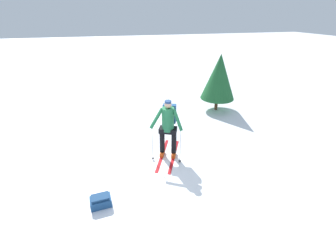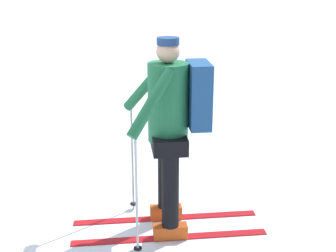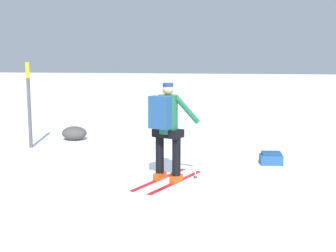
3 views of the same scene
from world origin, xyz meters
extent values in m
plane|color=white|center=(0.00, 0.00, 0.00)|extent=(80.00, 80.00, 0.00)
cube|color=red|center=(0.82, 0.63, 0.01)|extent=(0.80, 1.63, 0.01)
cube|color=#C64714|center=(0.82, 0.63, 0.07)|extent=(0.22, 0.32, 0.12)
cylinder|color=black|center=(0.82, 0.63, 0.50)|extent=(0.15, 0.15, 0.74)
cube|color=red|center=(0.51, 0.77, 0.01)|extent=(0.80, 1.63, 0.01)
cube|color=#C64714|center=(0.51, 0.77, 0.07)|extent=(0.22, 0.32, 0.12)
cylinder|color=black|center=(0.51, 0.77, 0.50)|extent=(0.15, 0.15, 0.74)
cube|color=black|center=(0.67, 0.70, 0.87)|extent=(0.57, 0.47, 0.14)
cylinder|color=#1E663D|center=(0.67, 0.70, 1.21)|extent=(0.34, 0.34, 0.67)
sphere|color=tan|center=(0.67, 0.70, 1.64)|extent=(0.19, 0.19, 0.19)
cylinder|color=navy|center=(0.67, 0.70, 1.72)|extent=(0.18, 0.18, 0.06)
cube|color=navy|center=(0.77, 0.94, 1.27)|extent=(0.41, 0.31, 0.56)
cylinder|color=#B2B7BC|center=(0.90, 0.26, 0.55)|extent=(0.02, 0.02, 1.10)
cylinder|color=black|center=(0.90, 0.26, 0.06)|extent=(0.07, 0.07, 0.01)
cylinder|color=#1E663D|center=(0.86, 0.43, 1.29)|extent=(0.20, 0.49, 0.52)
cylinder|color=#B2B7BC|center=(0.18, 0.59, 0.55)|extent=(0.02, 0.02, 1.10)
cylinder|color=black|center=(0.18, 0.59, 0.06)|extent=(0.07, 0.07, 0.01)
cylinder|color=#1E663D|center=(0.33, 0.67, 1.29)|extent=(0.47, 0.31, 0.52)
cube|color=navy|center=(-1.27, -0.81, 0.10)|extent=(0.47, 0.34, 0.20)
cube|color=navy|center=(-1.27, -0.81, 0.23)|extent=(0.40, 0.27, 0.06)
cylinder|color=#4C331E|center=(3.64, 3.66, 0.26)|extent=(0.14, 0.14, 0.53)
cone|color=#1E5B2D|center=(3.64, 3.66, 1.46)|extent=(1.43, 1.43, 1.87)
camera|label=1|loc=(-0.76, -4.74, 3.85)|focal=24.00mm
camera|label=2|loc=(3.93, -1.25, 2.28)|focal=50.00mm
camera|label=3|loc=(-0.39, 8.74, 2.30)|focal=50.00mm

